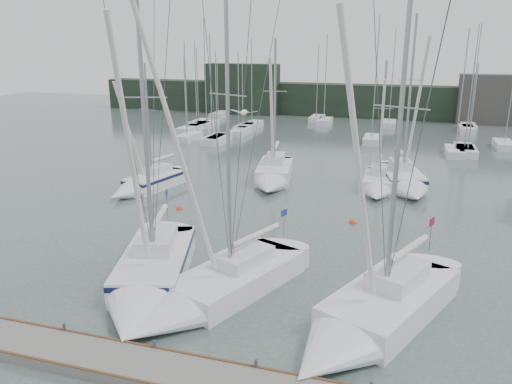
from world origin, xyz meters
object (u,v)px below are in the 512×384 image
sailboat_mid_d (405,183)px  buoy_b (353,223)px  buoy_c (179,209)px  sailboat_mid_a (144,185)px  sailboat_near_left (148,281)px  sailboat_mid_c (377,186)px  sailboat_near_center (205,295)px  sailboat_mid_b (273,177)px  sailboat_near_right (365,323)px

sailboat_mid_d → buoy_b: 9.22m
buoy_b → buoy_c: buoy_b is taller
sailboat_mid_a → sailboat_mid_d: bearing=30.8°
sailboat_mid_a → buoy_c: size_ratio=23.29×
sailboat_near_left → sailboat_mid_d: size_ratio=1.06×
sailboat_mid_c → buoy_c: (-13.20, -8.40, -0.52)m
sailboat_near_left → buoy_b: 14.97m
buoy_c → sailboat_near_center: bearing=-59.8°
sailboat_mid_c → buoy_b: bearing=-99.9°
buoy_c → buoy_b: bearing=3.6°
sailboat_near_center → sailboat_mid_c: 21.38m
sailboat_near_center → buoy_c: (-7.01, 12.06, -0.53)m
sailboat_mid_b → sailboat_mid_c: bearing=-8.1°
sailboat_mid_b → buoy_c: 9.46m
sailboat_near_center → sailboat_mid_c: bearing=95.2°
sailboat_near_right → sailboat_mid_d: 21.82m
sailboat_near_right → sailboat_mid_c: (-0.91, 20.76, -0.08)m
sailboat_near_center → sailboat_mid_c: size_ratio=1.47×
sailboat_mid_d → sailboat_mid_c: bearing=-168.6°
sailboat_mid_a → sailboat_mid_c: size_ratio=0.99×
sailboat_near_left → sailboat_mid_b: 19.99m
sailboat_near_left → sailboat_mid_a: size_ratio=1.44×
sailboat_near_right → buoy_b: size_ratio=31.33×
sailboat_near_left → sailboat_mid_d: sailboat_near_left is taller
sailboat_mid_a → sailboat_mid_d: size_ratio=0.74×
sailboat_mid_c → buoy_c: bearing=-149.8°
sailboat_near_left → buoy_b: size_ratio=31.15×
sailboat_near_right → buoy_b: (-1.93, 13.13, -0.60)m
sailboat_mid_a → sailboat_near_center: bearing=-39.5°
sailboat_near_left → sailboat_mid_a: (-8.56, 14.93, -0.08)m
sailboat_near_right → sailboat_mid_a: bearing=164.3°
sailboat_near_left → sailboat_mid_b: sailboat_near_left is taller
buoy_b → buoy_c: (-12.18, -0.76, 0.00)m
buoy_b → sailboat_mid_a: bearing=171.8°
sailboat_near_left → sailboat_near_right: 10.12m
buoy_b → sailboat_mid_c: bearing=82.4°
sailboat_near_left → sailboat_mid_a: 17.21m
sailboat_mid_a → buoy_c: 5.56m
sailboat_near_right → sailboat_mid_d: size_ratio=1.07×
sailboat_mid_c → buoy_b: (-1.02, -7.64, -0.52)m
sailboat_mid_b → buoy_b: bearing=-54.1°
sailboat_near_center → sailboat_mid_b: sailboat_near_center is taller
sailboat_mid_d → buoy_c: (-15.29, -9.42, -0.67)m
sailboat_mid_b → buoy_b: sailboat_mid_b is taller
sailboat_near_right → buoy_b: bearing=122.4°
sailboat_mid_a → sailboat_near_right: bearing=-26.5°
sailboat_mid_b → sailboat_mid_d: size_ratio=0.87×
sailboat_near_center → buoy_b: (5.17, 12.82, -0.53)m
sailboat_near_center → sailboat_mid_b: (-2.35, 20.28, 0.09)m
sailboat_mid_c → sailboat_mid_d: size_ratio=0.75×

